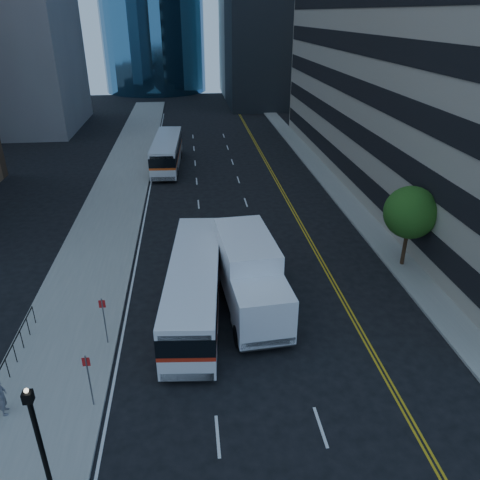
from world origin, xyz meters
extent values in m
plane|color=black|center=(0.00, 0.00, 0.00)|extent=(160.00, 160.00, 0.00)
cube|color=gray|center=(-10.50, 25.00, 0.07)|extent=(5.00, 90.00, 0.15)
cube|color=gray|center=(9.00, 25.00, 0.07)|extent=(2.00, 90.00, 0.15)
cylinder|color=#332114|center=(9.00, 8.00, 1.25)|extent=(0.24, 0.24, 2.20)
sphere|color=#214A15|center=(9.00, 8.00, 3.65)|extent=(3.20, 3.20, 3.20)
cylinder|color=black|center=(-9.00, -6.00, 2.25)|extent=(0.16, 0.16, 4.20)
cube|color=black|center=(-9.00, -6.00, 4.53)|extent=(0.28, 0.28, 0.36)
cube|color=white|center=(-4.11, 4.43, 0.86)|extent=(3.47, 11.64, 1.05)
cube|color=red|center=(-4.11, 4.43, 1.48)|extent=(3.50, 11.66, 0.21)
cube|color=black|center=(-4.11, 4.43, 2.01)|extent=(3.50, 11.66, 0.86)
cube|color=white|center=(-4.11, 4.43, 2.72)|extent=(3.47, 11.64, 0.48)
cylinder|color=black|center=(-5.52, 1.10, 0.48)|extent=(0.37, 0.98, 0.96)
cylinder|color=black|center=(-3.29, 0.90, 0.48)|extent=(0.37, 0.98, 0.96)
cylinder|color=black|center=(-4.96, 7.57, 0.48)|extent=(0.37, 0.98, 0.96)
cylinder|color=black|center=(-2.72, 7.38, 0.48)|extent=(0.37, 0.98, 0.96)
cube|color=silver|center=(-6.34, 31.08, 0.85)|extent=(3.01, 11.45, 1.04)
cube|color=#F15216|center=(-6.34, 31.08, 1.47)|extent=(3.03, 11.47, 0.21)
cube|color=black|center=(-6.34, 31.08, 1.99)|extent=(3.03, 11.47, 0.85)
cube|color=silver|center=(-6.34, 31.08, 2.70)|extent=(3.01, 11.45, 0.47)
cylinder|color=black|center=(-7.61, 27.73, 0.47)|extent=(0.33, 0.96, 0.95)
cylinder|color=black|center=(-5.39, 27.63, 0.47)|extent=(0.33, 0.96, 0.95)
cylinder|color=black|center=(-7.30, 34.16, 0.47)|extent=(0.33, 0.96, 0.95)
cylinder|color=black|center=(-5.08, 34.05, 0.47)|extent=(0.33, 0.96, 0.95)
cube|color=white|center=(-0.94, 1.60, 1.63)|extent=(2.90, 2.69, 2.37)
cube|color=black|center=(-0.86, 0.53, 2.09)|extent=(2.50, 0.26, 1.24)
cube|color=white|center=(-1.26, 5.53, 2.31)|extent=(3.13, 5.61, 2.93)
cube|color=black|center=(-1.16, 4.30, 0.62)|extent=(2.70, 7.58, 0.28)
cylinder|color=black|center=(-2.15, 1.28, 0.54)|extent=(0.40, 1.10, 1.08)
cylinder|color=black|center=(0.30, 1.48, 0.54)|extent=(0.40, 1.10, 1.08)
cylinder|color=black|center=(-2.61, 6.89, 0.54)|extent=(0.40, 1.10, 1.08)
cylinder|color=black|center=(-0.15, 7.09, 0.54)|extent=(0.40, 1.10, 1.08)
imported|color=slate|center=(-11.81, -2.04, 1.00)|extent=(0.56, 0.71, 1.70)
camera|label=1|loc=(-4.05, -16.69, 14.46)|focal=35.00mm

